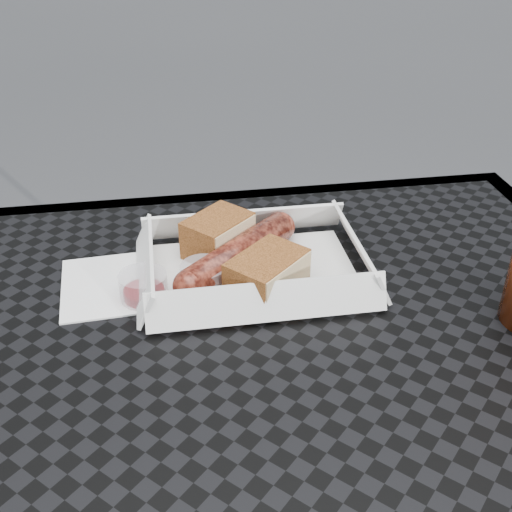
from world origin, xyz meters
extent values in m
cube|color=black|center=(0.00, 0.00, 0.74)|extent=(0.80, 0.80, 0.01)
cube|color=black|center=(0.00, 0.39, 0.73)|extent=(0.80, 0.03, 0.03)
cylinder|color=black|center=(-0.35, 0.35, 0.36)|extent=(0.03, 0.03, 0.73)
cylinder|color=black|center=(0.35, 0.35, 0.36)|extent=(0.03, 0.03, 0.73)
cube|color=white|center=(0.01, 0.19, 0.75)|extent=(0.22, 0.15, 0.00)
cylinder|color=maroon|center=(-0.01, 0.20, 0.77)|extent=(0.14, 0.13, 0.04)
sphere|color=maroon|center=(0.05, 0.25, 0.77)|extent=(0.04, 0.04, 0.04)
sphere|color=maroon|center=(-0.07, 0.14, 0.77)|extent=(0.04, 0.04, 0.04)
cube|color=brown|center=(-0.03, 0.23, 0.77)|extent=(0.09, 0.09, 0.05)
cube|color=brown|center=(0.01, 0.15, 0.77)|extent=(0.10, 0.10, 0.04)
cylinder|color=#FE4A0B|center=(0.05, 0.14, 0.75)|extent=(0.02, 0.02, 0.00)
torus|color=white|center=(0.06, 0.13, 0.75)|extent=(0.02, 0.02, 0.00)
cube|color=#B2D17F|center=(0.07, 0.14, 0.75)|extent=(0.02, 0.02, 0.00)
cube|color=white|center=(-0.14, 0.19, 0.75)|extent=(0.13, 0.13, 0.00)
cylinder|color=maroon|center=(-0.11, 0.16, 0.76)|extent=(0.05, 0.05, 0.03)
cylinder|color=silver|center=(-0.05, 0.17, 0.76)|extent=(0.05, 0.05, 0.03)
camera|label=1|loc=(-0.09, -0.40, 1.13)|focal=45.00mm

